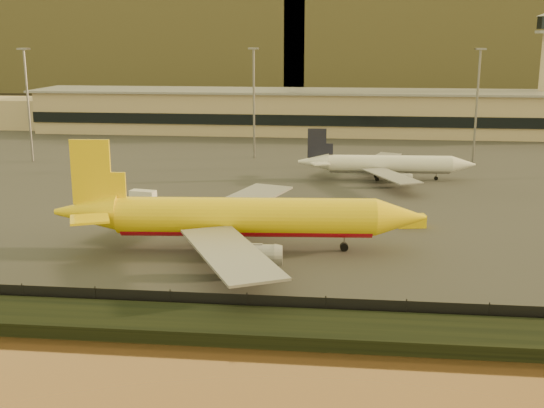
{
  "coord_description": "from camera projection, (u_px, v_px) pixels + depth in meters",
  "views": [
    {
      "loc": [
        11.7,
        -77.34,
        27.77
      ],
      "look_at": [
        1.78,
        12.0,
        5.79
      ],
      "focal_mm": 45.0,
      "sensor_mm": 36.0,
      "label": 1
    }
  ],
  "objects": [
    {
      "name": "gse_vehicle_yellow",
      "position": [
        411.0,
        221.0,
        101.79
      ],
      "size": [
        4.46,
        2.59,
        1.89
      ],
      "primitive_type": "cube",
      "rotation": [
        0.0,
        0.0,
        0.17
      ],
      "color": "yellow",
      "rests_on": "tarmac"
    },
    {
      "name": "embankment",
      "position": [
        221.0,
        325.0,
        65.94
      ],
      "size": [
        320.0,
        7.0,
        1.4
      ],
      "primitive_type": "cube",
      "color": "black",
      "rests_on": "ground"
    },
    {
      "name": "gse_vehicle_white",
      "position": [
        143.0,
        196.0,
        117.61
      ],
      "size": [
        4.66,
        2.73,
        1.97
      ],
      "primitive_type": "cube",
      "rotation": [
        0.0,
        0.0,
        -0.18
      ],
      "color": "white",
      "rests_on": "tarmac"
    },
    {
      "name": "distant_hills",
      "position": [
        295.0,
        32.0,
        405.55
      ],
      "size": [
        470.0,
        160.0,
        70.0
      ],
      "color": "brown",
      "rests_on": "ground"
    },
    {
      "name": "terminal_building",
      "position": [
        260.0,
        112.0,
        203.81
      ],
      "size": [
        202.0,
        25.0,
        12.6
      ],
      "color": "#C7AA8A",
      "rests_on": "tarmac"
    },
    {
      "name": "ground",
      "position": [
        246.0,
        273.0,
        82.52
      ],
      "size": [
        900.0,
        900.0,
        0.0
      ],
      "primitive_type": "plane",
      "color": "black",
      "rests_on": "ground"
    },
    {
      "name": "tarmac",
      "position": [
        301.0,
        149.0,
        174.21
      ],
      "size": [
        320.0,
        220.0,
        0.2
      ],
      "primitive_type": "cube",
      "color": "#2D2D2D",
      "rests_on": "ground"
    },
    {
      "name": "perimeter_fence",
      "position": [
        228.0,
        304.0,
        69.66
      ],
      "size": [
        300.0,
        0.05,
        2.2
      ],
      "primitive_type": "cube",
      "color": "black",
      "rests_on": "tarmac"
    },
    {
      "name": "white_narrowbody_jet",
      "position": [
        386.0,
        165.0,
        135.52
      ],
      "size": [
        35.23,
        34.37,
        10.13
      ],
      "rotation": [
        0.0,
        0.0,
        0.05
      ],
      "color": "white",
      "rests_on": "tarmac"
    },
    {
      "name": "dhl_cargo_jet",
      "position": [
        239.0,
        218.0,
        90.0
      ],
      "size": [
        49.43,
        48.28,
        14.76
      ],
      "rotation": [
        0.0,
        0.0,
        0.08
      ],
      "color": "yellow",
      "rests_on": "tarmac"
    },
    {
      "name": "apron_light_masts",
      "position": [
        363.0,
        94.0,
        149.59
      ],
      "size": [
        152.2,
        12.2,
        25.4
      ],
      "color": "slate",
      "rests_on": "tarmac"
    }
  ]
}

